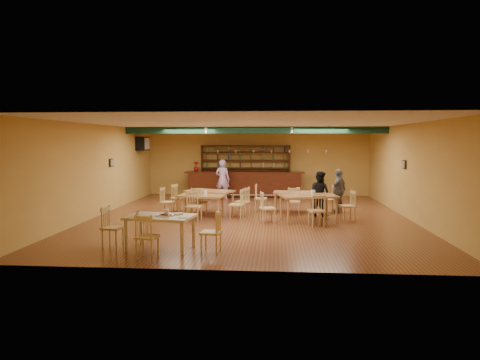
# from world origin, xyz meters

# --- Properties ---
(floor) EXTENTS (12.00, 12.00, 0.00)m
(floor) POSITION_xyz_m (0.00, 0.00, 0.00)
(floor) COLOR #5C2E1A
(floor) RESTS_ON ground
(ceiling_beam) EXTENTS (10.00, 0.30, 0.25)m
(ceiling_beam) POSITION_xyz_m (0.00, 2.80, 2.87)
(ceiling_beam) COLOR #10301D
(ceiling_beam) RESTS_ON ceiling
(track_rail_left) EXTENTS (0.05, 2.50, 0.05)m
(track_rail_left) POSITION_xyz_m (-1.80, 3.40, 2.94)
(track_rail_left) COLOR silver
(track_rail_left) RESTS_ON ceiling
(track_rail_right) EXTENTS (0.05, 2.50, 0.05)m
(track_rail_right) POSITION_xyz_m (1.40, 3.40, 2.94)
(track_rail_right) COLOR silver
(track_rail_right) RESTS_ON ceiling
(ac_unit) EXTENTS (0.34, 0.70, 0.48)m
(ac_unit) POSITION_xyz_m (-4.80, 4.20, 2.35)
(ac_unit) COLOR silver
(ac_unit) RESTS_ON wall_left
(picture_left) EXTENTS (0.04, 0.34, 0.28)m
(picture_left) POSITION_xyz_m (-4.97, 1.00, 1.70)
(picture_left) COLOR black
(picture_left) RESTS_ON wall_left
(picture_right) EXTENTS (0.04, 0.34, 0.28)m
(picture_right) POSITION_xyz_m (4.97, 0.50, 1.70)
(picture_right) COLOR black
(picture_right) RESTS_ON wall_right
(bar_counter) EXTENTS (5.21, 0.85, 1.13)m
(bar_counter) POSITION_xyz_m (-0.54, 5.15, 0.56)
(bar_counter) COLOR #37140B
(bar_counter) RESTS_ON ground
(back_bar_hutch) EXTENTS (4.03, 0.40, 2.28)m
(back_bar_hutch) POSITION_xyz_m (-0.54, 5.78, 1.14)
(back_bar_hutch) COLOR #37140B
(back_bar_hutch) RESTS_ON ground
(poinsettia) EXTENTS (0.30, 0.30, 0.42)m
(poinsettia) POSITION_xyz_m (-2.69, 5.15, 1.34)
(poinsettia) COLOR #9C0E11
(poinsettia) RESTS_ON bar_counter
(dining_table_a) EXTENTS (1.78, 1.39, 0.78)m
(dining_table_a) POSITION_xyz_m (-1.44, 0.67, 0.39)
(dining_table_a) COLOR #A16239
(dining_table_a) RESTS_ON ground
(dining_table_b) EXTENTS (1.45, 0.91, 0.70)m
(dining_table_b) POSITION_xyz_m (1.46, 1.15, 0.35)
(dining_table_b) COLOR #A16239
(dining_table_b) RESTS_ON ground
(dining_table_c) EXTENTS (1.57, 1.09, 0.73)m
(dining_table_c) POSITION_xyz_m (-1.57, -0.19, 0.36)
(dining_table_c) COLOR #A16239
(dining_table_c) RESTS_ON ground
(dining_table_d) EXTENTS (1.84, 1.36, 0.82)m
(dining_table_d) POSITION_xyz_m (1.81, -0.74, 0.41)
(dining_table_d) COLOR #A16239
(dining_table_d) RESTS_ON ground
(near_table) EXTENTS (1.58, 1.13, 0.78)m
(near_table) POSITION_xyz_m (-1.77, -4.53, 0.39)
(near_table) COLOR tan
(near_table) RESTS_ON ground
(pizza_tray) EXTENTS (0.49, 0.49, 0.01)m
(pizza_tray) POSITION_xyz_m (-1.67, -4.53, 0.79)
(pizza_tray) COLOR silver
(pizza_tray) RESTS_ON near_table
(parmesan_shaker) EXTENTS (0.08, 0.08, 0.11)m
(parmesan_shaker) POSITION_xyz_m (-2.24, -4.69, 0.84)
(parmesan_shaker) COLOR #EAE5C6
(parmesan_shaker) RESTS_ON near_table
(napkin_stack) EXTENTS (0.24, 0.22, 0.03)m
(napkin_stack) POSITION_xyz_m (-1.41, -4.33, 0.80)
(napkin_stack) COLOR white
(napkin_stack) RESTS_ON near_table
(pizza_server) EXTENTS (0.33, 0.15, 0.00)m
(pizza_server) POSITION_xyz_m (-1.51, -4.48, 0.80)
(pizza_server) COLOR silver
(pizza_server) RESTS_ON pizza_tray
(side_plate) EXTENTS (0.25, 0.25, 0.01)m
(side_plate) POSITION_xyz_m (-1.20, -4.74, 0.79)
(side_plate) COLOR white
(side_plate) RESTS_ON near_table
(patron_bar) EXTENTS (0.68, 0.52, 1.69)m
(patron_bar) POSITION_xyz_m (-1.42, 4.33, 0.84)
(patron_bar) COLOR #A252B3
(patron_bar) RESTS_ON ground
(patron_right_a) EXTENTS (0.91, 0.90, 1.48)m
(patron_right_a) POSITION_xyz_m (2.26, 0.35, 0.74)
(patron_right_a) COLOR black
(patron_right_a) RESTS_ON ground
(patron_right_b) EXTENTS (0.79, 0.93, 1.50)m
(patron_right_b) POSITION_xyz_m (3.01, 1.26, 0.75)
(patron_right_b) COLOR slate
(patron_right_b) RESTS_ON ground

